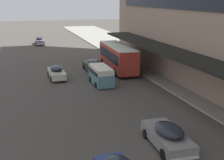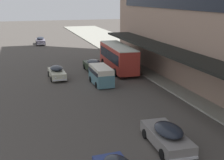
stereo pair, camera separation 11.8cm
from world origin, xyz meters
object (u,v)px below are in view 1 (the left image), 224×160
Objects in this scene: sedan_lead_mid at (57,72)px; sedan_oncoming_rear at (40,41)px; sedan_second_near at (168,136)px; vw_van at (101,74)px; sedan_trailing_mid at (93,65)px; transit_bus_kerbside_front at (118,56)px.

sedan_oncoming_rear reaches higher than sedan_lead_mid.
vw_van is (-0.19, 15.34, 0.34)m from sedan_second_near.
sedan_second_near is (-0.48, -21.60, 0.02)m from sedan_trailing_mid.
sedan_oncoming_rear is at bearing 100.38° from sedan_trailing_mid.
sedan_trailing_mid is 0.94× the size of sedan_second_near.
sedan_oncoming_rear is (-7.71, 25.97, -1.11)m from transit_bus_kerbside_front.
transit_bus_kerbside_front is 21.23m from sedan_second_near.
sedan_second_near is 1.08× the size of vw_van.
sedan_second_near is at bearing -91.27° from sedan_trailing_mid.
sedan_trailing_mid is 6.30m from vw_van.
sedan_trailing_mid is (-3.09, 0.70, -1.11)m from transit_bus_kerbside_front.
sedan_second_near is at bearing -84.94° from sedan_oncoming_rear.
vw_van is (-3.76, -5.56, -0.76)m from transit_bus_kerbside_front.
transit_bus_kerbside_front reaches higher than vw_van.
sedan_lead_mid is 0.96× the size of sedan_trailing_mid.
sedan_lead_mid is at bearing 138.30° from vw_van.
sedan_second_near is (4.44, -19.12, 0.03)m from sedan_lead_mid.
transit_bus_kerbside_front reaches higher than sedan_second_near.
sedan_trailing_mid is at bearing 167.28° from transit_bus_kerbside_front.
vw_van is at bearing 90.72° from sedan_second_near.
sedan_lead_mid is at bearing -90.59° from sedan_oncoming_rear.
sedan_oncoming_rear is at bearing 97.15° from vw_van.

